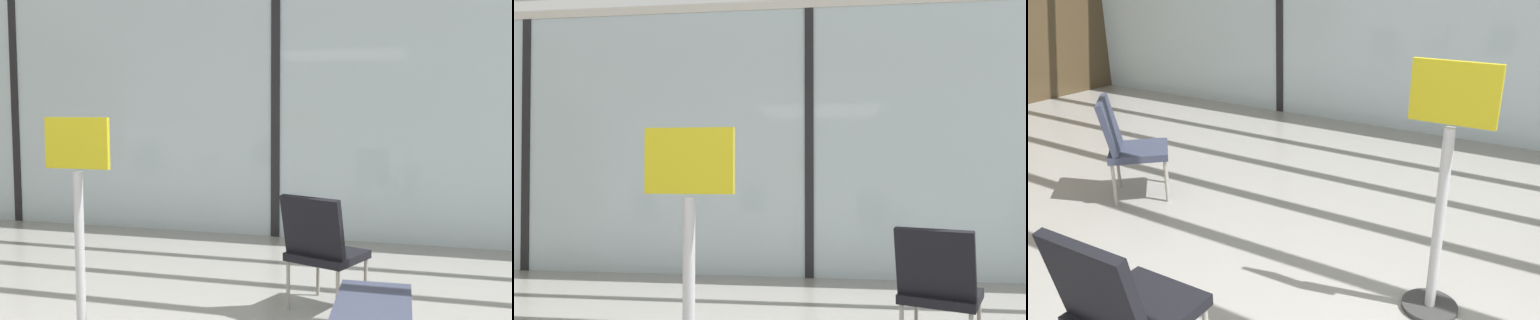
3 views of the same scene
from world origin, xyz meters
TOP-DOWN VIEW (x-y plane):
  - glass_curtain_wall at (0.00, 5.20)m, footprint 14.00×0.08m
  - window_mullion_0 at (-3.50, 5.20)m, footprint 0.10×0.12m
  - window_mullion_1 at (0.00, 5.20)m, footprint 0.10×0.12m
  - parked_airplane at (0.79, 9.52)m, footprint 14.06×4.09m
  - lounge_chair_3 at (0.95, 2.79)m, footprint 0.64×0.67m
  - info_sign at (-0.42, 1.78)m, footprint 0.44×0.32m

SIDE VIEW (x-z plane):
  - lounge_chair_3 at x=0.95m, z-range 0.06..0.93m
  - info_sign at x=-0.42m, z-range -0.04..1.40m
  - glass_curtain_wall at x=0.00m, z-range 0.00..3.11m
  - window_mullion_0 at x=-3.50m, z-range 0.00..3.11m
  - window_mullion_1 at x=0.00m, z-range 0.00..3.11m
  - parked_airplane at x=0.79m, z-range 0.00..4.09m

